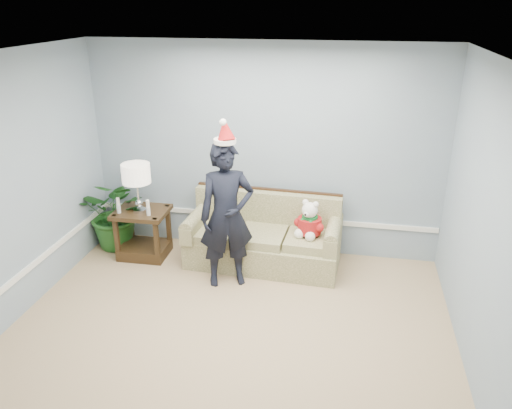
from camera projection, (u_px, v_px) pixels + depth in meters
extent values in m
cube|color=tan|center=(214.00, 371.00, 4.56)|extent=(4.50, 5.00, 0.02)
cube|color=white|center=(202.00, 64.00, 3.52)|extent=(4.50, 5.00, 0.02)
cube|color=#849AA9|center=(264.00, 151.00, 6.31)|extent=(4.50, 0.02, 2.70)
cube|color=#849AA9|center=(507.00, 263.00, 3.64)|extent=(0.02, 5.00, 2.70)
cube|color=white|center=(263.00, 217.00, 6.64)|extent=(4.48, 0.03, 0.06)
cube|color=brown|center=(263.00, 251.00, 6.32)|extent=(1.93, 0.90, 0.36)
cube|color=brown|center=(217.00, 232.00, 6.30)|extent=(0.59, 0.67, 0.11)
cube|color=brown|center=(263.00, 235.00, 6.19)|extent=(0.59, 0.67, 0.11)
cube|color=brown|center=(310.00, 239.00, 6.09)|extent=(0.59, 0.67, 0.11)
cube|color=brown|center=(268.00, 210.00, 6.44)|extent=(1.90, 0.27, 0.50)
cube|color=black|center=(269.00, 190.00, 6.40)|extent=(1.89, 0.14, 0.05)
cube|color=brown|center=(197.00, 224.00, 6.37)|extent=(0.20, 0.82, 0.22)
cube|color=brown|center=(333.00, 236.00, 6.06)|extent=(0.20, 0.82, 0.22)
cube|color=#372514|center=(141.00, 212.00, 6.36)|extent=(0.68, 0.57, 0.05)
cube|color=#372514|center=(145.00, 250.00, 6.57)|extent=(0.61, 0.51, 0.15)
cube|color=#372514|center=(117.00, 238.00, 6.33)|extent=(0.05, 0.05, 0.64)
cube|color=#372514|center=(157.00, 242.00, 6.23)|extent=(0.05, 0.05, 0.64)
cube|color=#372514|center=(131.00, 225.00, 6.71)|extent=(0.05, 0.05, 0.64)
cube|color=#372514|center=(169.00, 228.00, 6.62)|extent=(0.05, 0.05, 0.64)
cylinder|color=silver|center=(140.00, 210.00, 6.31)|extent=(0.17, 0.17, 0.03)
sphere|color=silver|center=(139.00, 203.00, 6.28)|extent=(0.10, 0.10, 0.10)
cylinder|color=silver|center=(138.00, 192.00, 6.22)|extent=(0.03, 0.03, 0.35)
cylinder|color=beige|center=(136.00, 173.00, 6.12)|extent=(0.35, 0.35, 0.24)
cylinder|color=silver|center=(119.00, 209.00, 6.25)|extent=(0.05, 0.05, 0.11)
cylinder|color=white|center=(118.00, 201.00, 6.21)|extent=(0.04, 0.04, 0.09)
cylinder|color=silver|center=(148.00, 211.00, 6.18)|extent=(0.05, 0.05, 0.11)
cylinder|color=white|center=(148.00, 204.00, 6.14)|extent=(0.04, 0.04, 0.09)
imported|color=#1D531C|center=(117.00, 213.00, 6.65)|extent=(0.91, 0.79, 0.99)
imported|color=black|center=(227.00, 216.00, 5.66)|extent=(0.74, 0.62, 1.72)
cylinder|color=white|center=(225.00, 141.00, 5.32)|extent=(0.34, 0.34, 0.05)
cone|color=#B11224|center=(225.00, 129.00, 5.29)|extent=(0.31, 0.33, 0.28)
sphere|color=white|center=(223.00, 122.00, 5.18)|extent=(0.07, 0.07, 0.07)
sphere|color=white|center=(310.00, 225.00, 6.03)|extent=(0.27, 0.27, 0.27)
cylinder|color=#B11224|center=(310.00, 225.00, 6.03)|extent=(0.37, 0.37, 0.19)
cylinder|color=#116529|center=(310.00, 217.00, 5.99)|extent=(0.25, 0.25, 0.03)
sphere|color=white|center=(302.00, 235.00, 5.96)|extent=(0.12, 0.12, 0.12)
sphere|color=white|center=(314.00, 236.00, 5.94)|extent=(0.12, 0.12, 0.12)
sphere|color=white|center=(310.00, 210.00, 5.94)|extent=(0.19, 0.19, 0.19)
sphere|color=black|center=(309.00, 215.00, 5.84)|extent=(0.03, 0.03, 0.03)
sphere|color=white|center=(305.00, 203.00, 5.93)|extent=(0.07, 0.07, 0.07)
sphere|color=white|center=(316.00, 204.00, 5.91)|extent=(0.07, 0.07, 0.07)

